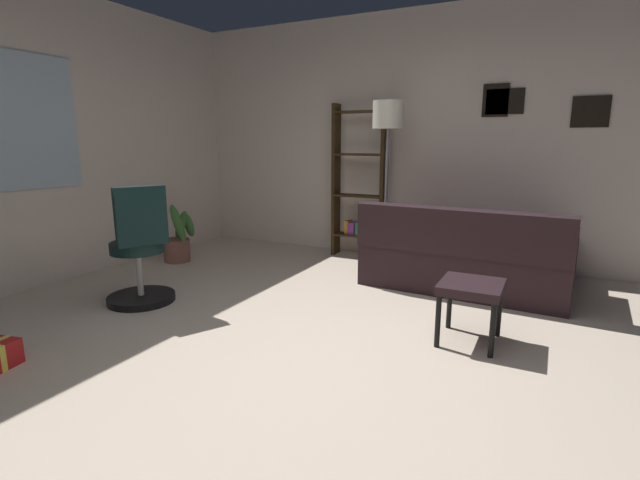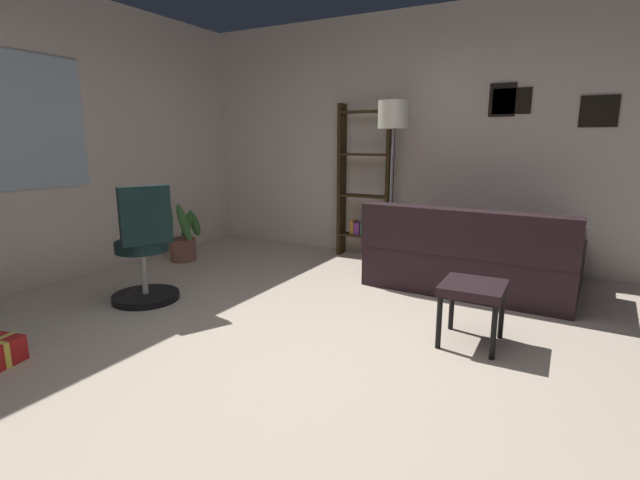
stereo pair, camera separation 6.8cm
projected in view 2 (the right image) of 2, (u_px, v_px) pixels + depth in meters
name	position (u px, v px, depth m)	size (l,w,h in m)	color
ground_plane	(331.00, 362.00, 3.03)	(5.52, 6.19, 0.10)	beige
wall_back_with_windows	(18.00, 137.00, 4.17)	(5.52, 0.12, 2.77)	beige
wall_right_with_frames	(447.00, 138.00, 5.14)	(0.12, 6.19, 2.77)	beige
couch	(482.00, 259.00, 4.36)	(1.54, 1.89, 0.79)	black
footstool	(473.00, 293.00, 3.12)	(0.43, 0.40, 0.42)	black
office_chair	(144.00, 257.00, 3.93)	(0.56, 0.58, 1.01)	black
bookshelf	(366.00, 190.00, 5.43)	(0.18, 0.64, 1.78)	#302310
floor_lamp	(393.00, 130.00, 4.80)	(0.32, 0.32, 1.76)	slate
potted_plant	(183.00, 239.00, 5.35)	(0.43, 0.48, 0.70)	brown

